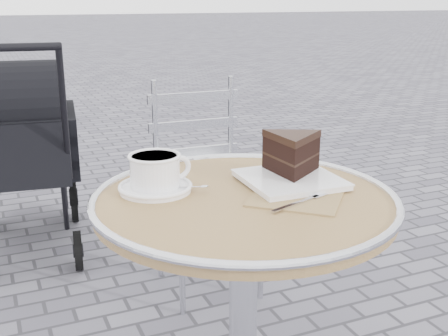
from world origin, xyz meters
name	(u,v)px	position (x,y,z in m)	size (l,w,h in m)	color
cafe_table	(244,261)	(0.00, 0.00, 0.57)	(0.72, 0.72, 0.74)	silver
cappuccino_set	(156,175)	(-0.18, 0.12, 0.77)	(0.19, 0.17, 0.09)	white
cake_plate_set	(292,159)	(0.16, 0.06, 0.79)	(0.29, 0.36, 0.12)	#957552
bistro_chair	(200,160)	(0.26, 0.96, 0.53)	(0.40, 0.40, 0.86)	silver
baby_stroller	(25,154)	(-0.38, 1.64, 0.46)	(0.56, 1.03, 1.02)	black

